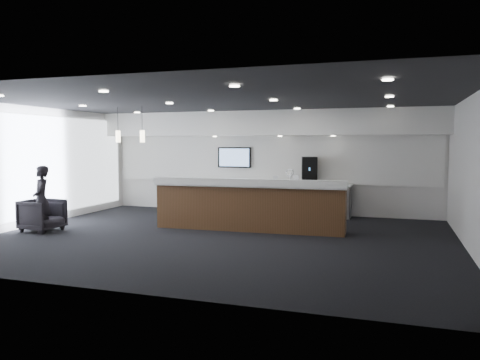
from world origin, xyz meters
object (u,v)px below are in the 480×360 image
(coffee_machine, at_px, (309,170))
(lounge_guest, at_px, (41,199))
(service_counter, at_px, (249,206))
(armchair, at_px, (42,215))

(coffee_machine, distance_m, lounge_guest, 7.06)
(service_counter, relative_size, coffee_machine, 6.22)
(coffee_machine, height_order, lounge_guest, coffee_machine)
(coffee_machine, xyz_separation_m, lounge_guest, (-5.48, -4.41, -0.54))
(service_counter, bearing_deg, armchair, -162.68)
(armchair, distance_m, lounge_guest, 0.44)
(service_counter, bearing_deg, lounge_guest, -160.60)
(coffee_machine, bearing_deg, lounge_guest, -154.07)
(service_counter, height_order, lounge_guest, lounge_guest)
(coffee_machine, xyz_separation_m, armchair, (-5.60, -4.27, -0.94))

